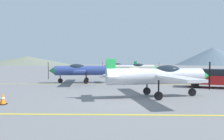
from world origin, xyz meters
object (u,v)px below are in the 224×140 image
airplane_near (159,76)px  airplane_far (135,68)px  airplane_mid (82,70)px  traffic_cone_front (3,99)px  airplane_back (120,67)px  car_sedan (213,78)px

airplane_near → airplane_far: (-0.12, 17.03, 0.00)m
airplane_mid → traffic_cone_front: bearing=-101.0°
airplane_back → airplane_near: bearing=-85.6°
airplane_mid → airplane_far: bearing=52.9°
car_sedan → traffic_cone_front: (-14.23, -7.45, -0.56)m
airplane_near → airplane_mid: 10.81m
airplane_mid → car_sedan: bearing=-17.2°
airplane_back → car_sedan: airplane_back is taller
airplane_near → traffic_cone_front: size_ratio=13.61×
car_sedan → airplane_near: bearing=-138.7°
airplane_near → airplane_back: (-2.10, 27.16, 0.00)m
airplane_near → car_sedan: (5.66, 4.98, -0.51)m
car_sedan → traffic_cone_front: 16.08m
airplane_far → airplane_mid: bearing=-127.1°
airplane_mid → airplane_near: bearing=-53.7°
airplane_back → car_sedan: 23.50m
airplane_mid → airplane_back: size_ratio=1.00×
traffic_cone_front → car_sedan: bearing=27.6°
airplane_far → car_sedan: 13.37m
airplane_mid → airplane_far: size_ratio=1.00×
airplane_far → traffic_cone_front: 21.28m
airplane_back → traffic_cone_front: bearing=-102.3°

